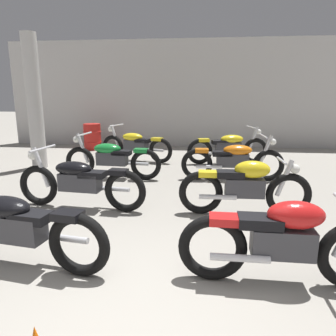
{
  "coord_description": "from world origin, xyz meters",
  "views": [
    {
      "loc": [
        0.59,
        -2.02,
        1.79
      ],
      "look_at": [
        0.0,
        3.29,
        0.55
      ],
      "focal_mm": 33.88,
      "sensor_mm": 36.0,
      "label": 1
    }
  ],
  "objects_px": {
    "support_pillar": "(34,103)",
    "motorcycle_left_row_1": "(79,181)",
    "motorcycle_right_row_1": "(245,186)",
    "motorcycle_left_row_2": "(112,158)",
    "motorcycle_right_row_0": "(284,240)",
    "motorcycle_right_row_3": "(228,147)",
    "motorcycle_left_row_3": "(135,144)",
    "motorcycle_left_row_0": "(13,226)",
    "oil_drum": "(92,137)",
    "motorcycle_right_row_2": "(233,159)"
  },
  "relations": [
    {
      "from": "support_pillar",
      "to": "motorcycle_left_row_1",
      "type": "relative_size",
      "value": 1.47
    },
    {
      "from": "motorcycle_left_row_2",
      "to": "motorcycle_right_row_1",
      "type": "bearing_deg",
      "value": -36.24
    },
    {
      "from": "motorcycle_left_row_0",
      "to": "motorcycle_right_row_0",
      "type": "relative_size",
      "value": 1.1
    },
    {
      "from": "motorcycle_left_row_2",
      "to": "motorcycle_left_row_3",
      "type": "relative_size",
      "value": 1.03
    },
    {
      "from": "motorcycle_right_row_1",
      "to": "motorcycle_right_row_3",
      "type": "distance_m",
      "value": 3.71
    },
    {
      "from": "motorcycle_left_row_0",
      "to": "motorcycle_right_row_0",
      "type": "xyz_separation_m",
      "value": [
        2.74,
        -0.05,
        0.01
      ]
    },
    {
      "from": "motorcycle_right_row_3",
      "to": "motorcycle_left_row_2",
      "type": "bearing_deg",
      "value": -145.65
    },
    {
      "from": "motorcycle_left_row_1",
      "to": "motorcycle_right_row_3",
      "type": "height_order",
      "value": "same"
    },
    {
      "from": "motorcycle_left_row_3",
      "to": "motorcycle_right_row_1",
      "type": "height_order",
      "value": "motorcycle_left_row_3"
    },
    {
      "from": "motorcycle_right_row_0",
      "to": "motorcycle_right_row_3",
      "type": "relative_size",
      "value": 0.92
    },
    {
      "from": "motorcycle_right_row_0",
      "to": "motorcycle_right_row_2",
      "type": "xyz_separation_m",
      "value": [
        -0.13,
        3.82,
        -0.01
      ]
    },
    {
      "from": "motorcycle_left_row_0",
      "to": "motorcycle_left_row_3",
      "type": "distance_m",
      "value": 5.57
    },
    {
      "from": "support_pillar",
      "to": "motorcycle_right_row_3",
      "type": "relative_size",
      "value": 1.49
    },
    {
      "from": "motorcycle_left_row_1",
      "to": "motorcycle_right_row_1",
      "type": "distance_m",
      "value": 2.58
    },
    {
      "from": "motorcycle_right_row_0",
      "to": "motorcycle_right_row_2",
      "type": "bearing_deg",
      "value": 92.0
    },
    {
      "from": "motorcycle_left_row_1",
      "to": "motorcycle_left_row_2",
      "type": "xyz_separation_m",
      "value": [
        -0.02,
        1.89,
        0.0
      ]
    },
    {
      "from": "motorcycle_left_row_1",
      "to": "motorcycle_left_row_2",
      "type": "relative_size",
      "value": 1.0
    },
    {
      "from": "motorcycle_left_row_1",
      "to": "motorcycle_right_row_3",
      "type": "distance_m",
      "value": 4.52
    },
    {
      "from": "oil_drum",
      "to": "motorcycle_right_row_2",
      "type": "bearing_deg",
      "value": -38.86
    },
    {
      "from": "motorcycle_left_row_3",
      "to": "motorcycle_left_row_0",
      "type": "bearing_deg",
      "value": -91.21
    },
    {
      "from": "motorcycle_left_row_2",
      "to": "motorcycle_right_row_0",
      "type": "xyz_separation_m",
      "value": [
        2.74,
        -3.71,
        0.01
      ]
    },
    {
      "from": "motorcycle_left_row_2",
      "to": "motorcycle_right_row_0",
      "type": "distance_m",
      "value": 4.61
    },
    {
      "from": "motorcycle_left_row_1",
      "to": "motorcycle_right_row_0",
      "type": "xyz_separation_m",
      "value": [
        2.72,
        -1.82,
        0.01
      ]
    },
    {
      "from": "motorcycle_left_row_3",
      "to": "motorcycle_left_row_2",
      "type": "bearing_deg",
      "value": -93.66
    },
    {
      "from": "motorcycle_left_row_2",
      "to": "motorcycle_right_row_2",
      "type": "xyz_separation_m",
      "value": [
        2.61,
        0.11,
        0.0
      ]
    },
    {
      "from": "motorcycle_left_row_3",
      "to": "motorcycle_left_row_1",
      "type": "bearing_deg",
      "value": -91.48
    },
    {
      "from": "motorcycle_left_row_2",
      "to": "oil_drum",
      "type": "height_order",
      "value": "motorcycle_left_row_2"
    },
    {
      "from": "oil_drum",
      "to": "motorcycle_left_row_1",
      "type": "bearing_deg",
      "value": -72.57
    },
    {
      "from": "support_pillar",
      "to": "motorcycle_left_row_2",
      "type": "relative_size",
      "value": 1.47
    },
    {
      "from": "motorcycle_left_row_3",
      "to": "support_pillar",
      "type": "bearing_deg",
      "value": -154.42
    },
    {
      "from": "motorcycle_right_row_3",
      "to": "motorcycle_left_row_3",
      "type": "bearing_deg",
      "value": 177.62
    },
    {
      "from": "motorcycle_left_row_0",
      "to": "oil_drum",
      "type": "distance_m",
      "value": 7.44
    },
    {
      "from": "motorcycle_right_row_1",
      "to": "motorcycle_left_row_0",
      "type": "bearing_deg",
      "value": -146.05
    },
    {
      "from": "motorcycle_left_row_1",
      "to": "motorcycle_left_row_0",
      "type": "bearing_deg",
      "value": -90.64
    },
    {
      "from": "motorcycle_right_row_3",
      "to": "oil_drum",
      "type": "height_order",
      "value": "motorcycle_right_row_3"
    },
    {
      "from": "motorcycle_left_row_0",
      "to": "motorcycle_right_row_1",
      "type": "height_order",
      "value": "motorcycle_left_row_0"
    },
    {
      "from": "motorcycle_left_row_3",
      "to": "motorcycle_right_row_1",
      "type": "xyz_separation_m",
      "value": [
        2.49,
        -3.81,
        0.01
      ]
    },
    {
      "from": "motorcycle_left_row_1",
      "to": "motorcycle_left_row_3",
      "type": "bearing_deg",
      "value": 88.52
    },
    {
      "from": "support_pillar",
      "to": "motorcycle_left_row_1",
      "type": "height_order",
      "value": "support_pillar"
    },
    {
      "from": "motorcycle_right_row_1",
      "to": "motorcycle_right_row_0",
      "type": "bearing_deg",
      "value": -85.81
    },
    {
      "from": "motorcycle_left_row_2",
      "to": "motorcycle_right_row_1",
      "type": "height_order",
      "value": "motorcycle_left_row_2"
    },
    {
      "from": "motorcycle_right_row_2",
      "to": "oil_drum",
      "type": "bearing_deg",
      "value": 141.14
    },
    {
      "from": "support_pillar",
      "to": "motorcycle_right_row_3",
      "type": "height_order",
      "value": "support_pillar"
    },
    {
      "from": "support_pillar",
      "to": "motorcycle_left_row_1",
      "type": "xyz_separation_m",
      "value": [
        2.13,
        -2.73,
        -1.15
      ]
    },
    {
      "from": "motorcycle_left_row_0",
      "to": "oil_drum",
      "type": "relative_size",
      "value": 2.54
    },
    {
      "from": "motorcycle_left_row_3",
      "to": "oil_drum",
      "type": "height_order",
      "value": "motorcycle_left_row_3"
    },
    {
      "from": "motorcycle_left_row_3",
      "to": "motorcycle_right_row_3",
      "type": "height_order",
      "value": "same"
    },
    {
      "from": "motorcycle_left_row_1",
      "to": "motorcycle_left_row_2",
      "type": "distance_m",
      "value": 1.89
    },
    {
      "from": "motorcycle_left_row_2",
      "to": "motorcycle_right_row_3",
      "type": "bearing_deg",
      "value": 34.35
    },
    {
      "from": "support_pillar",
      "to": "motorcycle_right_row_1",
      "type": "height_order",
      "value": "support_pillar"
    }
  ]
}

